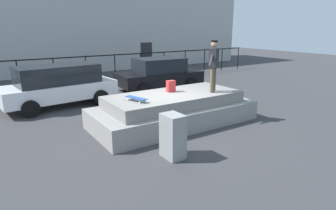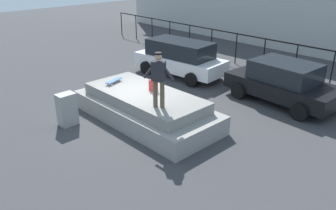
# 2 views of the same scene
# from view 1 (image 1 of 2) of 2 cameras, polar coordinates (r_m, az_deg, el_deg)

# --- Properties ---
(ground_plane) EXTENTS (60.00, 60.00, 0.00)m
(ground_plane) POSITION_cam_1_polar(r_m,az_deg,el_deg) (9.66, -0.28, -4.13)
(ground_plane) COLOR #38383A
(concrete_ledge) EXTENTS (5.53, 2.47, 1.04)m
(concrete_ledge) POSITION_cam_1_polar(r_m,az_deg,el_deg) (9.78, 1.18, -0.96)
(concrete_ledge) COLOR gray
(concrete_ledge) RESTS_ON ground_plane
(skateboarder) EXTENTS (0.86, 0.61, 1.74)m
(skateboarder) POSITION_cam_1_polar(r_m,az_deg,el_deg) (9.86, 9.05, 8.31)
(skateboarder) COLOR brown
(skateboarder) RESTS_ON concrete_ledge
(skateboard) EXTENTS (0.41, 0.81, 0.12)m
(skateboard) POSITION_cam_1_polar(r_m,az_deg,el_deg) (8.68, -6.36, 1.38)
(skateboard) COLOR #264C8C
(skateboard) RESTS_ON concrete_ledge
(backpack) EXTENTS (0.30, 0.23, 0.39)m
(backpack) POSITION_cam_1_polar(r_m,az_deg,el_deg) (9.90, 0.57, 3.76)
(backpack) COLOR red
(backpack) RESTS_ON concrete_ledge
(car_white_hatchback_near) EXTENTS (4.65, 2.36, 1.70)m
(car_white_hatchback_near) POSITION_cam_1_polar(r_m,az_deg,el_deg) (12.67, -20.83, 3.80)
(car_white_hatchback_near) COLOR white
(car_white_hatchback_near) RESTS_ON ground_plane
(car_black_sedan_mid) EXTENTS (4.48, 2.41, 1.64)m
(car_black_sedan_mid) POSITION_cam_1_polar(r_m,az_deg,el_deg) (15.10, -1.75, 6.26)
(car_black_sedan_mid) COLOR black
(car_black_sedan_mid) RESTS_ON ground_plane
(utility_box) EXTENTS (0.45, 0.61, 1.13)m
(utility_box) POSITION_cam_1_polar(r_m,az_deg,el_deg) (7.22, 0.97, -6.20)
(utility_box) COLOR gray
(utility_box) RESTS_ON ground_plane
(fence_row) EXTENTS (24.06, 0.06, 1.65)m
(fence_row) POSITION_cam_1_polar(r_m,az_deg,el_deg) (16.73, -15.96, 7.59)
(fence_row) COLOR black
(fence_row) RESTS_ON ground_plane
(warehouse_building) EXTENTS (31.92, 6.46, 6.61)m
(warehouse_building) POSITION_cam_1_polar(r_m,az_deg,el_deg) (23.78, -22.03, 14.49)
(warehouse_building) COLOR #B2B2AD
(warehouse_building) RESTS_ON ground_plane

